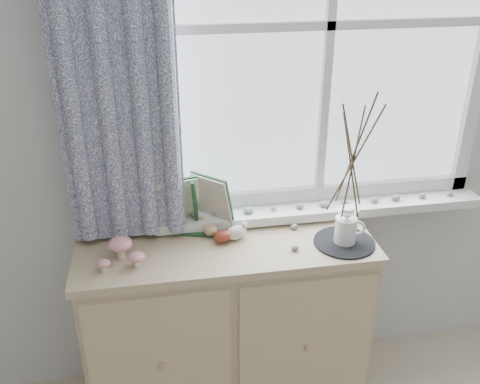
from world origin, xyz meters
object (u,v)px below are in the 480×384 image
Objects in this scene: sideboard at (227,326)px; twig_pitcher at (353,156)px; toadstool_cluster at (122,250)px; botanical_book at (196,207)px.

sideboard is 0.93m from twig_pitcher.
sideboard is at bearing 7.72° from toadstool_cluster.
toadstool_cluster reaches higher than sideboard.
sideboard is at bearing -168.96° from twig_pitcher.
toadstool_cluster is at bearing -161.10° from twig_pitcher.
sideboard is 1.83× the size of twig_pitcher.
toadstool_cluster is 0.27× the size of twig_pitcher.
twig_pitcher reaches higher than toadstool_cluster.
twig_pitcher reaches higher than botanical_book.
botanical_book is at bearing 26.48° from toadstool_cluster.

